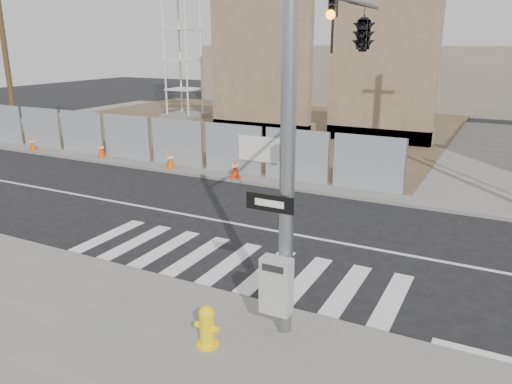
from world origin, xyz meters
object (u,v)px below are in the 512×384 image
at_px(traffic_cone_a, 32,144).
at_px(traffic_cone_b, 101,150).
at_px(fire_hydrant, 207,326).
at_px(traffic_cone_d, 235,169).
at_px(traffic_cone_c, 170,160).
at_px(signal_pole, 342,67).

relative_size(traffic_cone_a, traffic_cone_b, 0.97).
xyz_separation_m(fire_hydrant, traffic_cone_d, (-5.16, 10.11, -0.00)).
relative_size(fire_hydrant, traffic_cone_a, 1.13).
relative_size(traffic_cone_b, traffic_cone_c, 0.98).
distance_m(signal_pole, traffic_cone_a, 19.29).
height_order(traffic_cone_b, traffic_cone_d, traffic_cone_d).
distance_m(traffic_cone_a, traffic_cone_b, 4.17).
bearing_deg(traffic_cone_d, fire_hydrant, -62.95).
bearing_deg(signal_pole, traffic_cone_c, 145.71).
bearing_deg(traffic_cone_b, traffic_cone_c, -3.42).
bearing_deg(traffic_cone_c, fire_hydrant, -50.62).
relative_size(signal_pole, traffic_cone_c, 9.62).
relative_size(fire_hydrant, traffic_cone_b, 1.10).
xyz_separation_m(fire_hydrant, traffic_cone_b, (-12.58, 10.53, -0.04)).
distance_m(fire_hydrant, traffic_cone_a, 19.55).
height_order(signal_pole, fire_hydrant, signal_pole).
xyz_separation_m(traffic_cone_b, traffic_cone_d, (7.42, -0.41, 0.03)).
bearing_deg(traffic_cone_b, traffic_cone_a, -174.30).
bearing_deg(traffic_cone_d, traffic_cone_c, 177.09).
distance_m(signal_pole, traffic_cone_c, 12.20).
bearing_deg(traffic_cone_a, traffic_cone_d, 0.00).
distance_m(traffic_cone_a, traffic_cone_d, 11.56).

